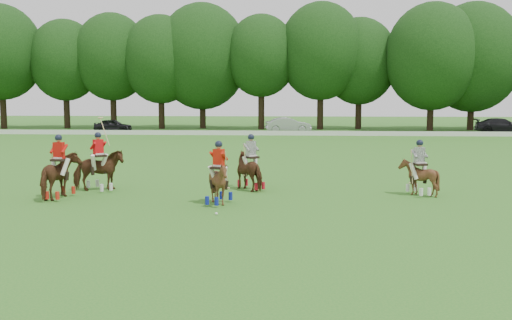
# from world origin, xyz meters

# --- Properties ---
(ground) EXTENTS (180.00, 180.00, 0.00)m
(ground) POSITION_xyz_m (0.00, 0.00, 0.00)
(ground) COLOR #276F1F
(ground) RESTS_ON ground
(tree_line) EXTENTS (117.98, 14.32, 14.75)m
(tree_line) POSITION_xyz_m (0.26, 48.05, 8.23)
(tree_line) COLOR black
(tree_line) RESTS_ON ground
(boundary_rail) EXTENTS (120.00, 0.10, 0.44)m
(boundary_rail) POSITION_xyz_m (0.00, 38.00, 0.22)
(boundary_rail) COLOR white
(boundary_rail) RESTS_ON ground
(car_left) EXTENTS (3.94, 1.61, 1.34)m
(car_left) POSITION_xyz_m (-15.45, 42.50, 0.67)
(car_left) COLOR black
(car_left) RESTS_ON ground
(car_mid) EXTENTS (4.89, 2.34, 1.55)m
(car_mid) POSITION_xyz_m (3.09, 42.50, 0.77)
(car_mid) COLOR #A5A6AB
(car_mid) RESTS_ON ground
(car_right) EXTENTS (5.53, 2.94, 1.53)m
(car_right) POSITION_xyz_m (24.71, 42.50, 0.76)
(car_right) COLOR black
(car_right) RESTS_ON ground
(polo_red_a) EXTENTS (1.25, 2.03, 2.36)m
(polo_red_a) POSITION_xyz_m (-4.80, 3.46, 0.86)
(polo_red_a) COLOR #442112
(polo_red_a) RESTS_ON ground
(polo_red_b) EXTENTS (2.12, 2.12, 2.88)m
(polo_red_b) POSITION_xyz_m (-3.95, 5.21, 0.84)
(polo_red_b) COLOR #442112
(polo_red_b) RESTS_ON ground
(polo_red_c) EXTENTS (1.59, 1.68, 2.22)m
(polo_red_c) POSITION_xyz_m (1.18, 2.71, 0.79)
(polo_red_c) COLOR #442112
(polo_red_c) RESTS_ON ground
(polo_stripe_a) EXTENTS (1.82, 1.89, 2.24)m
(polo_stripe_a) POSITION_xyz_m (2.05, 5.91, 0.80)
(polo_stripe_a) COLOR #442112
(polo_stripe_a) RESTS_ON ground
(polo_stripe_b) EXTENTS (1.44, 1.53, 2.12)m
(polo_stripe_b) POSITION_xyz_m (8.49, 5.04, 0.74)
(polo_stripe_b) COLOR #442112
(polo_stripe_b) RESTS_ON ground
(polo_ball) EXTENTS (0.09, 0.09, 0.09)m
(polo_ball) POSITION_xyz_m (1.33, 0.93, 0.04)
(polo_ball) COLOR white
(polo_ball) RESTS_ON ground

